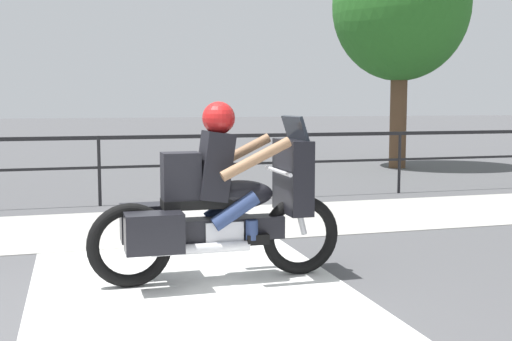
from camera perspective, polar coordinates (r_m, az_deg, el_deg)
ground_plane at (r=5.05m, az=-11.27°, el=-12.41°), size 120.00×120.00×0.00m
sidewalk_band at (r=8.34m, az=-13.18°, el=-5.03°), size 44.00×2.40×0.01m
crosswalk_band at (r=4.94m, az=-4.29°, el=-12.70°), size 2.67×6.00×0.01m
fence_railing at (r=10.06m, az=-13.80°, el=1.72°), size 36.00×0.05×1.08m
motorcycle at (r=5.70m, az=-3.24°, el=-2.89°), size 2.29×0.76×1.60m
tree_behind_sign at (r=16.00m, az=12.75°, el=14.05°), size 3.23×3.23×5.65m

